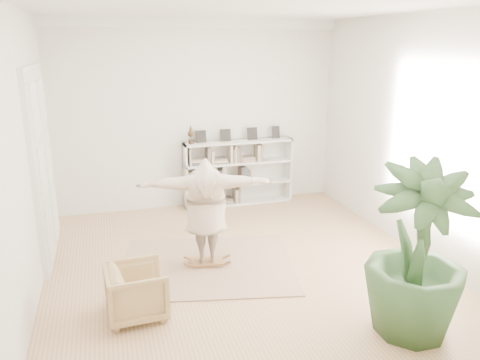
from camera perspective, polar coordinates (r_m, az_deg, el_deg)
The scene contains 9 objects.
floor at distance 6.93m, azimuth 0.34°, elevation -10.69°, with size 6.00×6.00×0.00m, color #A47855.
room_shell at distance 9.04m, azimuth -5.26°, elevation 18.52°, with size 6.00×6.00×6.00m.
doors at distance 7.48m, azimuth -22.96°, elevation 1.49°, with size 0.09×1.78×2.92m.
bookshelf at distance 9.43m, azimuth -0.23°, elevation 0.84°, with size 2.20×0.35×1.64m.
armchair at distance 5.83m, azimuth -12.47°, elevation -13.12°, with size 0.68×0.70×0.64m, color tan.
rug at distance 7.02m, azimuth -4.02°, elevation -10.29°, with size 2.50×2.00×0.02m, color tan.
rocker_board at distance 7.00m, azimuth -4.03°, elevation -9.89°, with size 0.52×0.37×0.10m.
person at distance 6.67m, azimuth -4.17°, elevation -3.48°, with size 1.90×0.52×1.55m, color #BEA68E.
houseplant at distance 5.46m, azimuth 20.79°, elevation -8.18°, with size 1.10×1.10×1.96m, color #2B4A25.
Camera 1 is at (-1.78, -5.92, 3.14)m, focal length 35.00 mm.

